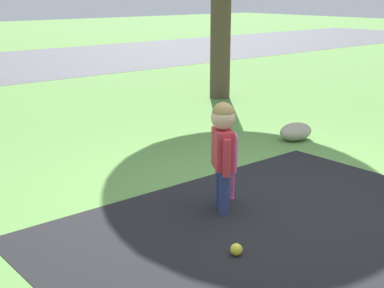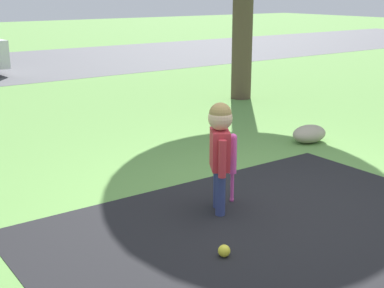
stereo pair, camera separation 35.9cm
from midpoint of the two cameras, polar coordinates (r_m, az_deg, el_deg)
ground_plane at (r=4.82m, az=11.87°, el=-6.65°), size 60.00×60.00×0.00m
child at (r=4.45m, az=5.31°, el=0.17°), size 0.26×0.34×0.95m
baseball_bat at (r=4.74m, az=6.54°, el=-1.52°), size 0.07×0.07×0.63m
sports_ball at (r=3.90m, az=6.14°, el=-11.31°), size 0.09×0.09×0.09m
edging_rock at (r=6.86m, az=13.87°, el=1.04°), size 0.48×0.33×0.22m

